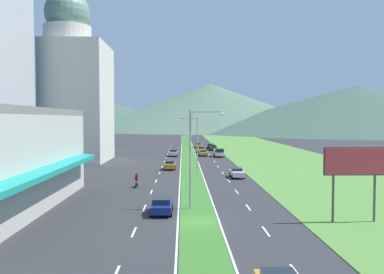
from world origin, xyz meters
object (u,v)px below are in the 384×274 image
(car_6, at_px, (203,153))
(car_5, at_px, (173,153))
(car_0, at_px, (237,173))
(car_2, at_px, (210,146))
(car_3, at_px, (162,206))
(pickup_truck_0, at_px, (219,153))
(street_lamp_near, at_px, (194,152))
(car_7, at_px, (198,145))
(car_9, at_px, (213,148))
(billboard_roadside, at_px, (355,165))
(street_lamp_mid, at_px, (195,141))
(motorcycle_rider, at_px, (137,181))
(car_8, at_px, (170,165))
(car_1, at_px, (201,150))

(car_6, bearing_deg, car_5, -83.54)
(car_0, height_order, car_6, car_0)
(car_2, height_order, car_6, car_2)
(car_3, distance_m, pickup_truck_0, 56.18)
(street_lamp_near, height_order, pickup_truck_0, street_lamp_near)
(car_2, bearing_deg, pickup_truck_0, 0.53)
(car_6, distance_m, car_7, 26.54)
(car_9, bearing_deg, billboard_roadside, 4.43)
(car_7, bearing_deg, car_3, -4.40)
(car_3, bearing_deg, car_0, -23.68)
(car_7, relative_size, pickup_truck_0, 0.78)
(street_lamp_near, distance_m, street_lamp_mid, 25.46)
(billboard_roadside, distance_m, motorcycle_rider, 27.53)
(billboard_roadside, xyz_separation_m, car_9, (-6.03, 77.80, -4.04))
(motorcycle_rider, bearing_deg, car_7, -8.52)
(car_3, distance_m, car_6, 58.48)
(car_0, xyz_separation_m, car_7, (-3.43, 61.96, 0.01))
(car_0, xyz_separation_m, pickup_truck_0, (0.24, 32.57, 0.24))
(car_8, distance_m, pickup_truck_0, 24.99)
(street_lamp_near, distance_m, car_1, 65.29)
(street_lamp_mid, xyz_separation_m, car_7, (2.70, 57.23, -4.45))
(street_lamp_mid, height_order, car_8, street_lamp_mid)
(street_lamp_mid, height_order, car_3, street_lamp_mid)
(street_lamp_mid, distance_m, pickup_truck_0, 28.88)
(car_5, bearing_deg, street_lamp_mid, -172.25)
(street_lamp_mid, height_order, pickup_truck_0, street_lamp_mid)
(car_7, distance_m, motorcycle_rider, 70.76)
(car_2, bearing_deg, car_6, -8.28)
(car_2, relative_size, car_6, 0.94)
(billboard_roadside, xyz_separation_m, car_1, (-9.60, 70.50, -4.06))
(car_7, relative_size, car_8, 1.02)
(street_lamp_near, relative_size, pickup_truck_0, 1.77)
(car_6, bearing_deg, car_8, -15.39)
(car_6, height_order, motorcycle_rider, motorcycle_rider)
(billboard_roadside, relative_size, car_5, 1.42)
(car_9, bearing_deg, street_lamp_near, -5.71)
(street_lamp_near, height_order, car_8, street_lamp_near)
(street_lamp_near, distance_m, car_9, 72.84)
(car_0, bearing_deg, car_2, 179.99)
(car_0, xyz_separation_m, car_5, (-10.20, 34.62, 0.07))
(car_3, bearing_deg, motorcycle_rider, 15.17)
(car_2, relative_size, car_5, 1.00)
(car_5, relative_size, motorcycle_rider, 2.24)
(street_lamp_mid, bearing_deg, car_8, 128.54)
(car_5, xyz_separation_m, motorcycle_rider, (-3.72, -42.65, -0.07))
(motorcycle_rider, bearing_deg, car_5, -4.99)
(car_1, bearing_deg, car_0, 4.18)
(billboard_roadside, xyz_separation_m, motorcycle_rider, (-20.27, 18.18, -4.09))
(car_2, distance_m, pickup_truck_0, 25.02)
(street_lamp_near, xyz_separation_m, pickup_truck_0, (7.15, 53.29, -4.54))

